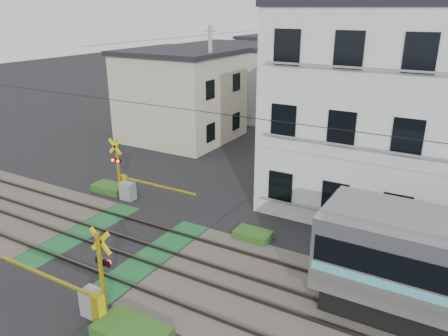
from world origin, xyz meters
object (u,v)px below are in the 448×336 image
Objects in this scene: apartment_block at (394,109)px; pedestrian at (351,94)px; crossing_signal_far at (127,185)px; crossing_signal_near at (93,298)px.

apartment_block is 6.65× the size of pedestrian.
apartment_block reaches higher than crossing_signal_far.
pedestrian is at bearing 107.90° from apartment_block.
crossing_signal_near is at bearing -114.22° from apartment_block.
crossing_signal_near is at bearing -54.71° from crossing_signal_far.
apartment_block is at bearing 65.78° from crossing_signal_near.
apartment_block is at bearing 27.78° from crossing_signal_far.
crossing_signal_near is 0.46× the size of apartment_block.
pedestrian is (3.27, 30.02, 0.06)m from crossing_signal_far.
apartment_block is (11.09, 5.84, 3.94)m from crossing_signal_far.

